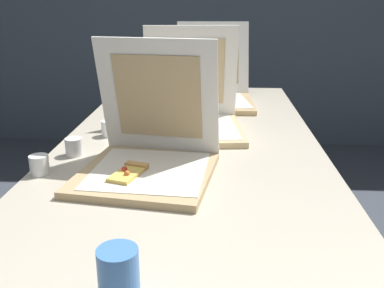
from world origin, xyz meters
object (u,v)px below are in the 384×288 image
Objects in this scene: cup_white_near_left at (39,165)px; cup_white_near_center at (74,147)px; cup_white_far at (136,111)px; cup_printed_front at (119,276)px; pizza_box_front at (148,156)px; pizza_box_back at (213,92)px; pizza_box_middle at (192,117)px; cup_white_mid at (109,128)px; table at (189,159)px.

cup_white_near_center is at bearing 72.88° from cup_white_near_left.
cup_printed_front is at bearing -81.03° from cup_white_far.
pizza_box_front is 0.30m from cup_white_near_center.
cup_white_near_left is at bearing -120.42° from pizza_box_back.
pizza_box_middle is 4.04× the size of cup_printed_front.
cup_white_far is 1.18m from cup_printed_front.
cup_white_near_center is (-0.45, -0.76, -0.02)m from pizza_box_back.
pizza_box_middle reaches higher than cup_printed_front.
cup_white_mid is at bearing -169.49° from pizza_box_middle.
cup_printed_front is at bearing -75.28° from cup_white_mid.
table is 0.66m from pizza_box_back.
pizza_box_front reaches higher than cup_white_near_center.
pizza_box_middle is 6.97× the size of cup_white_far.
cup_white_near_left is 0.17m from cup_white_near_center.
pizza_box_front is at bearing -76.25° from cup_white_far.
pizza_box_front is at bearing -27.47° from cup_white_near_center.
pizza_box_front is 1.04× the size of pizza_box_middle.
cup_white_near_left is at bearing -137.79° from pizza_box_middle.
cup_white_far is (0.17, 0.63, 0.00)m from cup_white_near_left.
pizza_box_back is at bearing 61.69° from cup_white_near_left.
pizza_box_middle is (0.10, 0.44, 0.00)m from pizza_box_front.
cup_white_mid is at bearing 72.92° from cup_white_near_left.
pizza_box_back is at bearing 59.53° from cup_white_near_center.
cup_white_near_left is at bearing -167.29° from pizza_box_front.
cup_white_far is at bearing 125.38° from table.
pizza_box_front reaches higher than pizza_box_back.
cup_white_near_center is 0.58× the size of cup_printed_front.
cup_printed_front is (0.04, -0.56, -0.00)m from pizza_box_front.
cup_white_mid is at bearing 104.72° from cup_printed_front.
pizza_box_middle reaches higher than pizza_box_front.
cup_white_near_center is (-0.06, -0.21, 0.00)m from cup_white_mid.
pizza_box_front is at bearing 93.66° from cup_printed_front.
cup_white_near_left is (-0.50, -0.92, -0.02)m from pizza_box_back.
table is 4.80× the size of pizza_box_front.
cup_printed_front is at bearing -94.64° from table.
pizza_box_middle is 0.32m from cup_white_mid.
cup_printed_front is at bearing -66.49° from cup_white_near_center.
cup_white_far is at bearing -140.22° from pizza_box_back.
cup_printed_front is (-0.07, -0.81, 0.10)m from table.
pizza_box_back is 1.05m from cup_white_near_left.
pizza_box_middle reaches higher than pizza_box_back.
cup_printed_front is (0.35, -0.53, 0.02)m from cup_white_near_left.
pizza_box_middle is at bearing 85.40° from pizza_box_front.
cup_printed_front reaches higher than cup_white_far.
table is 0.82m from cup_printed_front.
cup_white_near_left is at bearing -146.55° from table.
cup_white_far is 1.00× the size of cup_white_mid.
cup_printed_front is (0.24, -0.91, 0.02)m from cup_white_mid.
cup_white_near_left reaches higher than table.
pizza_box_back is 8.81× the size of cup_white_near_center.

